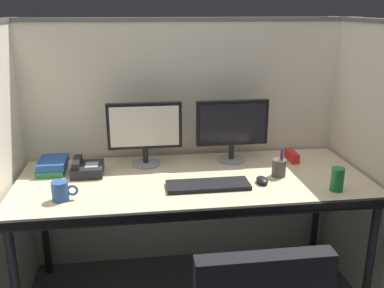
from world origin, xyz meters
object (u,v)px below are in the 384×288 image
object	(u,v)px
red_stapler	(292,156)
pen_cup	(279,168)
keyboard_main	(208,185)
computer_mouse	(262,180)
desk	(194,187)
soda_can	(337,179)
coffee_mug	(61,191)
monitor_right	(232,126)
desk_phone	(87,168)
monitor_left	(145,130)
book_stack	(53,166)

from	to	relation	value
red_stapler	pen_cup	bearing A→B (deg)	-124.49
keyboard_main	computer_mouse	bearing A→B (deg)	2.36
desk	soda_can	bearing A→B (deg)	-19.62
computer_mouse	coffee_mug	xyz separation A→B (m)	(-1.02, -0.07, 0.03)
monitor_right	red_stapler	world-z (taller)	monitor_right
red_stapler	desk_phone	world-z (taller)	desk_phone
monitor_left	monitor_right	world-z (taller)	same
desk	coffee_mug	distance (m)	0.70
monitor_left	book_stack	xyz separation A→B (m)	(-0.53, -0.04, -0.18)
coffee_mug	pen_cup	bearing A→B (deg)	7.87
desk	desk_phone	xyz separation A→B (m)	(-0.58, 0.15, 0.08)
pen_cup	red_stapler	distance (m)	0.29
book_stack	computer_mouse	bearing A→B (deg)	-16.04
soda_can	desk	bearing A→B (deg)	160.38
monitor_right	book_stack	distance (m)	1.06
monitor_right	computer_mouse	world-z (taller)	monitor_right
pen_cup	red_stapler	size ratio (longest dim) A/B	1.10
monitor_right	desk	bearing A→B (deg)	-135.95
book_stack	coffee_mug	bearing A→B (deg)	-75.10
soda_can	desk_phone	bearing A→B (deg)	162.58
desk	book_stack	bearing A→B (deg)	164.33
monitor_right	pen_cup	xyz separation A→B (m)	(0.20, -0.28, -0.17)
soda_can	desk_phone	world-z (taller)	soda_can
monitor_left	book_stack	world-z (taller)	monitor_left
soda_can	monitor_right	bearing A→B (deg)	130.39
desk	keyboard_main	xyz separation A→B (m)	(0.06, -0.12, 0.06)
monitor_right	keyboard_main	size ratio (longest dim) A/B	1.00
computer_mouse	pen_cup	world-z (taller)	pen_cup
soda_can	computer_mouse	bearing A→B (deg)	157.63
red_stapler	monitor_left	bearing A→B (deg)	177.33
computer_mouse	monitor_left	bearing A→B (deg)	148.74
keyboard_main	desk_phone	world-z (taller)	desk_phone
book_stack	desk_phone	bearing A→B (deg)	-18.55
desk	computer_mouse	xyz separation A→B (m)	(0.35, -0.11, 0.07)
desk	book_stack	world-z (taller)	book_stack
monitor_left	pen_cup	bearing A→B (deg)	-21.05
computer_mouse	soda_can	distance (m)	0.38
book_stack	desk_phone	distance (m)	0.20
monitor_left	coffee_mug	distance (m)	0.63
desk	pen_cup	distance (m)	0.48
monitor_right	book_stack	world-z (taller)	monitor_right
monitor_left	coffee_mug	bearing A→B (deg)	-134.03
pen_cup	book_stack	xyz separation A→B (m)	(-1.25, 0.24, -0.01)
monitor_right	book_stack	size ratio (longest dim) A/B	1.99
pen_cup	book_stack	distance (m)	1.27
keyboard_main	pen_cup	size ratio (longest dim) A/B	2.61
pen_cup	desk_phone	size ratio (longest dim) A/B	0.87
red_stapler	soda_can	bearing A→B (deg)	-82.16
computer_mouse	pen_cup	size ratio (longest dim) A/B	0.58
monitor_left	desk_phone	bearing A→B (deg)	-162.27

